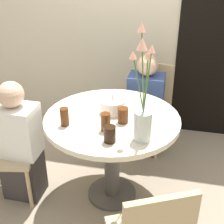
{
  "coord_description": "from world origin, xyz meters",
  "views": [
    {
      "loc": [
        0.45,
        -2.01,
        1.91
      ],
      "look_at": [
        0.0,
        0.0,
        0.81
      ],
      "focal_mm": 50.0,
      "sensor_mm": 36.0,
      "label": 1
    }
  ],
  "objects_px": {
    "chair_near_front": "(151,102)",
    "side_plate": "(142,106)",
    "person_boy": "(145,109)",
    "drink_glass_0": "(65,117)",
    "chair_right_flank": "(0,145)",
    "drink_glass_1": "(123,115)",
    "birthday_cake": "(112,106)",
    "flower_vase": "(143,112)",
    "person_woman": "(19,146)",
    "drink_glass_2": "(110,134)",
    "drink_glass_3": "(105,122)"
  },
  "relations": [
    {
      "from": "side_plate",
      "to": "drink_glass_0",
      "type": "distance_m",
      "value": 0.66
    },
    {
      "from": "chair_near_front",
      "to": "drink_glass_1",
      "type": "xyz_separation_m",
      "value": [
        -0.11,
        -0.95,
        0.34
      ]
    },
    {
      "from": "chair_near_front",
      "to": "drink_glass_3",
      "type": "bearing_deg",
      "value": -87.71
    },
    {
      "from": "chair_right_flank",
      "to": "birthday_cake",
      "type": "distance_m",
      "value": 0.97
    },
    {
      "from": "chair_near_front",
      "to": "drink_glass_3",
      "type": "xyz_separation_m",
      "value": [
        -0.21,
        -1.08,
        0.35
      ]
    },
    {
      "from": "flower_vase",
      "to": "person_woman",
      "type": "xyz_separation_m",
      "value": [
        -1.0,
        0.14,
        -0.5
      ]
    },
    {
      "from": "person_boy",
      "to": "birthday_cake",
      "type": "bearing_deg",
      "value": -105.47
    },
    {
      "from": "drink_glass_1",
      "to": "person_boy",
      "type": "bearing_deg",
      "value": 84.62
    },
    {
      "from": "chair_near_front",
      "to": "drink_glass_2",
      "type": "distance_m",
      "value": 1.27
    },
    {
      "from": "chair_right_flank",
      "to": "birthday_cake",
      "type": "relative_size",
      "value": 4.76
    },
    {
      "from": "side_plate",
      "to": "drink_glass_2",
      "type": "relative_size",
      "value": 1.64
    },
    {
      "from": "chair_right_flank",
      "to": "flower_vase",
      "type": "relative_size",
      "value": 1.13
    },
    {
      "from": "drink_glass_0",
      "to": "chair_near_front",
      "type": "bearing_deg",
      "value": 64.77
    },
    {
      "from": "side_plate",
      "to": "drink_glass_3",
      "type": "height_order",
      "value": "drink_glass_3"
    },
    {
      "from": "birthday_cake",
      "to": "side_plate",
      "type": "distance_m",
      "value": 0.27
    },
    {
      "from": "flower_vase",
      "to": "person_boy",
      "type": "xyz_separation_m",
      "value": [
        -0.09,
        1.01,
        -0.5
      ]
    },
    {
      "from": "chair_near_front",
      "to": "flower_vase",
      "type": "bearing_deg",
      "value": -74.13
    },
    {
      "from": "birthday_cake",
      "to": "drink_glass_3",
      "type": "height_order",
      "value": "birthday_cake"
    },
    {
      "from": "chair_near_front",
      "to": "side_plate",
      "type": "height_order",
      "value": "chair_near_front"
    },
    {
      "from": "flower_vase",
      "to": "drink_glass_2",
      "type": "bearing_deg",
      "value": -164.8
    },
    {
      "from": "drink_glass_2",
      "to": "person_boy",
      "type": "height_order",
      "value": "person_boy"
    },
    {
      "from": "flower_vase",
      "to": "side_plate",
      "type": "height_order",
      "value": "flower_vase"
    },
    {
      "from": "flower_vase",
      "to": "drink_glass_3",
      "type": "relative_size",
      "value": 5.94
    },
    {
      "from": "birthday_cake",
      "to": "drink_glass_3",
      "type": "bearing_deg",
      "value": -87.61
    },
    {
      "from": "drink_glass_0",
      "to": "person_woman",
      "type": "height_order",
      "value": "person_woman"
    },
    {
      "from": "birthday_cake",
      "to": "person_woman",
      "type": "bearing_deg",
      "value": -164.09
    },
    {
      "from": "drink_glass_1",
      "to": "chair_right_flank",
      "type": "bearing_deg",
      "value": -173.87
    },
    {
      "from": "chair_right_flank",
      "to": "drink_glass_1",
      "type": "xyz_separation_m",
      "value": [
        0.99,
        0.11,
        0.34
      ]
    },
    {
      "from": "drink_glass_0",
      "to": "person_boy",
      "type": "relative_size",
      "value": 0.13
    },
    {
      "from": "drink_glass_2",
      "to": "flower_vase",
      "type": "bearing_deg",
      "value": 15.2
    },
    {
      "from": "chair_near_front",
      "to": "drink_glass_0",
      "type": "height_order",
      "value": "drink_glass_0"
    },
    {
      "from": "chair_right_flank",
      "to": "birthday_cake",
      "type": "bearing_deg",
      "value": -85.77
    },
    {
      "from": "chair_near_front",
      "to": "person_boy",
      "type": "distance_m",
      "value": 0.16
    },
    {
      "from": "chair_right_flank",
      "to": "birthday_cake",
      "type": "xyz_separation_m",
      "value": [
        0.88,
        0.24,
        0.33
      ]
    },
    {
      "from": "drink_glass_0",
      "to": "person_boy",
      "type": "xyz_separation_m",
      "value": [
        0.47,
        0.92,
        -0.35
      ]
    },
    {
      "from": "birthday_cake",
      "to": "flower_vase",
      "type": "relative_size",
      "value": 0.24
    },
    {
      "from": "chair_right_flank",
      "to": "drink_glass_3",
      "type": "xyz_separation_m",
      "value": [
        0.89,
        -0.03,
        0.35
      ]
    },
    {
      "from": "drink_glass_0",
      "to": "drink_glass_2",
      "type": "relative_size",
      "value": 1.19
    },
    {
      "from": "flower_vase",
      "to": "chair_near_front",
      "type": "bearing_deg",
      "value": 92.69
    },
    {
      "from": "drink_glass_0",
      "to": "drink_glass_2",
      "type": "distance_m",
      "value": 0.39
    },
    {
      "from": "flower_vase",
      "to": "person_woman",
      "type": "distance_m",
      "value": 1.12
    },
    {
      "from": "side_plate",
      "to": "drink_glass_0",
      "type": "height_order",
      "value": "drink_glass_0"
    },
    {
      "from": "birthday_cake",
      "to": "side_plate",
      "type": "bearing_deg",
      "value": 35.99
    },
    {
      "from": "drink_glass_0",
      "to": "drink_glass_1",
      "type": "height_order",
      "value": "drink_glass_0"
    },
    {
      "from": "drink_glass_1",
      "to": "drink_glass_2",
      "type": "bearing_deg",
      "value": -97.61
    },
    {
      "from": "person_boy",
      "to": "chair_right_flank",
      "type": "bearing_deg",
      "value": -139.8
    },
    {
      "from": "drink_glass_2",
      "to": "person_boy",
      "type": "bearing_deg",
      "value": 84.05
    },
    {
      "from": "chair_near_front",
      "to": "birthday_cake",
      "type": "distance_m",
      "value": 0.91
    },
    {
      "from": "drink_glass_0",
      "to": "drink_glass_2",
      "type": "bearing_deg",
      "value": -20.82
    },
    {
      "from": "chair_near_front",
      "to": "chair_right_flank",
      "type": "distance_m",
      "value": 1.52
    }
  ]
}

